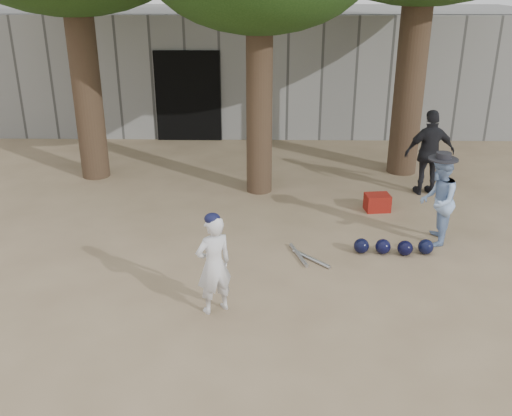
{
  "coord_description": "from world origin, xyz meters",
  "views": [
    {
      "loc": [
        0.74,
        -6.16,
        3.91
      ],
      "look_at": [
        0.6,
        1.0,
        0.95
      ],
      "focal_mm": 40.0,
      "sensor_mm": 36.0,
      "label": 1
    }
  ],
  "objects_px": {
    "spectator_blue": "(438,201)",
    "red_bag": "(377,202)",
    "spectator_dark": "(430,153)",
    "boy_player": "(214,265)"
  },
  "relations": [
    {
      "from": "spectator_blue",
      "to": "red_bag",
      "type": "height_order",
      "value": "spectator_blue"
    },
    {
      "from": "boy_player",
      "to": "spectator_blue",
      "type": "bearing_deg",
      "value": -179.72
    },
    {
      "from": "spectator_blue",
      "to": "spectator_dark",
      "type": "relative_size",
      "value": 0.87
    },
    {
      "from": "boy_player",
      "to": "red_bag",
      "type": "relative_size",
      "value": 3.05
    },
    {
      "from": "spectator_dark",
      "to": "red_bag",
      "type": "bearing_deg",
      "value": 31.52
    },
    {
      "from": "spectator_blue",
      "to": "red_bag",
      "type": "bearing_deg",
      "value": -134.64
    },
    {
      "from": "spectator_dark",
      "to": "red_bag",
      "type": "distance_m",
      "value": 1.53
    },
    {
      "from": "spectator_dark",
      "to": "red_bag",
      "type": "xyz_separation_m",
      "value": [
        -1.07,
        -0.87,
        -0.66
      ]
    },
    {
      "from": "spectator_dark",
      "to": "spectator_blue",
      "type": "bearing_deg",
      "value": 71.32
    },
    {
      "from": "spectator_blue",
      "to": "red_bag",
      "type": "relative_size",
      "value": 3.33
    }
  ]
}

